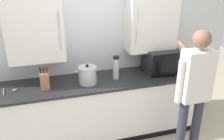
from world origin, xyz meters
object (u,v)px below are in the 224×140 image
knife_block (45,80)px  thermos_flask (116,68)px  microwave_oven (160,61)px  stock_pot (88,75)px  person_figure (194,89)px  wooden_spoon (10,91)px

knife_block → thermos_flask: (0.95, 0.03, 0.05)m
microwave_oven → knife_block: microwave_oven is taller
microwave_oven → stock_pot: 1.10m
thermos_flask → person_figure: bearing=-50.4°
knife_block → stock_pot: (0.55, -0.01, 0.01)m
wooden_spoon → stock_pot: (0.98, -0.03, 0.11)m
microwave_oven → knife_block: 1.64m
knife_block → person_figure: size_ratio=0.17×
wooden_spoon → knife_block: 0.44m
stock_pot → person_figure: bearing=-35.8°
microwave_oven → stock_pot: (-1.09, -0.09, -0.05)m
stock_pot → person_figure: (1.08, -0.78, 0.02)m
stock_pot → thermos_flask: 0.41m
wooden_spoon → knife_block: bearing=-3.6°
wooden_spoon → person_figure: (2.06, -0.81, 0.13)m
knife_block → stock_pot: knife_block is taller
microwave_oven → stock_pot: bearing=-175.4°
wooden_spoon → microwave_oven: bearing=1.5°
knife_block → thermos_flask: size_ratio=0.93×
knife_block → thermos_flask: thermos_flask is taller
microwave_oven → person_figure: (-0.01, -0.87, -0.03)m
wooden_spoon → thermos_flask: (1.38, 0.01, 0.15)m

